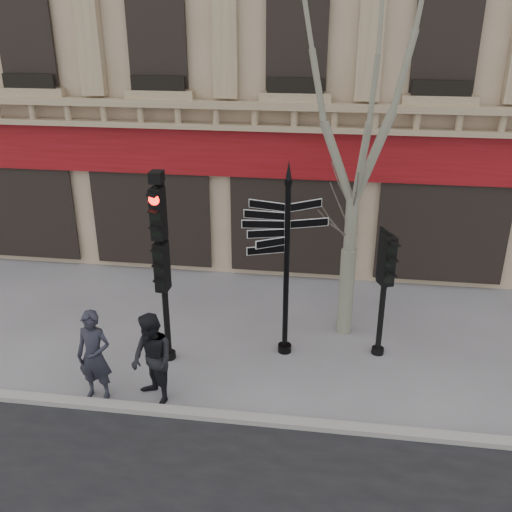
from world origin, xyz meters
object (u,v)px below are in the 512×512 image
(plane_tree, at_px, (361,82))
(fingerpost, at_px, (287,229))
(traffic_signal_main, at_px, (161,246))
(traffic_signal_secondary, at_px, (385,273))
(pedestrian_a, at_px, (94,356))
(pedestrian_b, at_px, (152,360))

(plane_tree, bearing_deg, fingerpost, -140.91)
(fingerpost, height_order, traffic_signal_main, fingerpost)
(traffic_signal_secondary, height_order, plane_tree, plane_tree)
(traffic_signal_secondary, distance_m, pedestrian_a, 6.12)
(traffic_signal_main, bearing_deg, pedestrian_a, -119.68)
(fingerpost, bearing_deg, traffic_signal_main, -176.26)
(traffic_signal_secondary, relative_size, pedestrian_a, 1.49)
(pedestrian_b, bearing_deg, pedestrian_a, -135.83)
(traffic_signal_secondary, relative_size, plane_tree, 0.35)
(fingerpost, relative_size, traffic_signal_main, 1.04)
(plane_tree, bearing_deg, traffic_signal_main, -156.10)
(traffic_signal_main, relative_size, plane_tree, 0.52)
(traffic_signal_main, bearing_deg, fingerpost, 17.57)
(traffic_signal_secondary, bearing_deg, plane_tree, 109.63)
(fingerpost, relative_size, pedestrian_a, 2.30)
(traffic_signal_main, xyz_separation_m, plane_tree, (3.81, 1.69, 3.07))
(traffic_signal_secondary, xyz_separation_m, pedestrian_b, (-4.41, -2.33, -1.03))
(plane_tree, height_order, pedestrian_b, plane_tree)
(fingerpost, relative_size, plane_tree, 0.54)
(plane_tree, distance_m, pedestrian_b, 6.81)
(plane_tree, relative_size, pedestrian_b, 4.30)
(fingerpost, xyz_separation_m, traffic_signal_secondary, (2.07, 0.22, -0.96))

